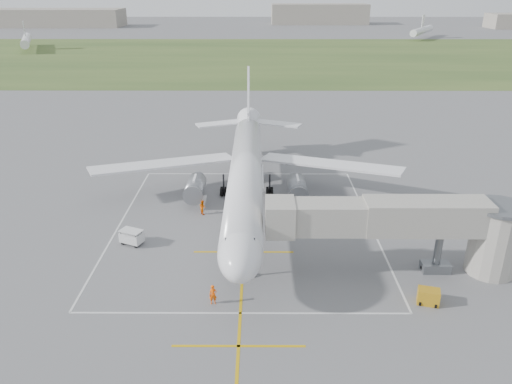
{
  "coord_description": "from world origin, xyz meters",
  "views": [
    {
      "loc": [
        1.42,
        -53.65,
        25.02
      ],
      "look_at": [
        1.22,
        -4.0,
        4.0
      ],
      "focal_mm": 35.0,
      "sensor_mm": 36.0,
      "label": 1
    }
  ],
  "objects_px": {
    "gpu_unit": "(428,297)",
    "baggage_cart": "(132,237)",
    "ramp_worker_nose": "(213,295)",
    "jet_bridge": "(417,226)",
    "ramp_worker_wing": "(203,207)",
    "airliner": "(246,173)"
  },
  "relations": [
    {
      "from": "airliner",
      "to": "ramp_worker_wing",
      "type": "relative_size",
      "value": 27.32
    },
    {
      "from": "gpu_unit",
      "to": "baggage_cart",
      "type": "relative_size",
      "value": 0.78
    },
    {
      "from": "baggage_cart",
      "to": "gpu_unit",
      "type": "bearing_deg",
      "value": 3.42
    },
    {
      "from": "airliner",
      "to": "ramp_worker_nose",
      "type": "relative_size",
      "value": 26.52
    },
    {
      "from": "jet_bridge",
      "to": "ramp_worker_nose",
      "type": "xyz_separation_m",
      "value": [
        -18.03,
        -5.18,
        -3.86
      ]
    },
    {
      "from": "jet_bridge",
      "to": "gpu_unit",
      "type": "bearing_deg",
      "value": -89.8
    },
    {
      "from": "airliner",
      "to": "ramp_worker_nose",
      "type": "height_order",
      "value": "airliner"
    },
    {
      "from": "gpu_unit",
      "to": "airliner",
      "type": "bearing_deg",
      "value": 144.9
    },
    {
      "from": "ramp_worker_nose",
      "to": "ramp_worker_wing",
      "type": "height_order",
      "value": "ramp_worker_nose"
    },
    {
      "from": "gpu_unit",
      "to": "ramp_worker_wing",
      "type": "xyz_separation_m",
      "value": [
        -20.74,
        17.47,
        0.2
      ]
    },
    {
      "from": "airliner",
      "to": "jet_bridge",
      "type": "distance_m",
      "value": 21.22
    },
    {
      "from": "ramp_worker_wing",
      "to": "airliner",
      "type": "bearing_deg",
      "value": -102.56
    },
    {
      "from": "jet_bridge",
      "to": "ramp_worker_wing",
      "type": "xyz_separation_m",
      "value": [
        -20.72,
        12.41,
        -3.89
      ]
    },
    {
      "from": "airliner",
      "to": "ramp_worker_wing",
      "type": "xyz_separation_m",
      "value": [
        -5.0,
        -1.85,
        -3.54
      ]
    },
    {
      "from": "jet_bridge",
      "to": "ramp_worker_wing",
      "type": "bearing_deg",
      "value": 149.09
    },
    {
      "from": "gpu_unit",
      "to": "ramp_worker_nose",
      "type": "xyz_separation_m",
      "value": [
        -18.05,
        -0.12,
        0.22
      ]
    },
    {
      "from": "gpu_unit",
      "to": "baggage_cart",
      "type": "xyz_separation_m",
      "value": [
        -27.28,
        10.19,
        0.14
      ]
    },
    {
      "from": "jet_bridge",
      "to": "gpu_unit",
      "type": "height_order",
      "value": "jet_bridge"
    },
    {
      "from": "jet_bridge",
      "to": "gpu_unit",
      "type": "xyz_separation_m",
      "value": [
        0.02,
        -5.06,
        -4.09
      ]
    },
    {
      "from": "jet_bridge",
      "to": "gpu_unit",
      "type": "relative_size",
      "value": 11.54
    },
    {
      "from": "baggage_cart",
      "to": "ramp_worker_wing",
      "type": "height_order",
      "value": "ramp_worker_wing"
    },
    {
      "from": "ramp_worker_nose",
      "to": "ramp_worker_wing",
      "type": "relative_size",
      "value": 1.03
    }
  ]
}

